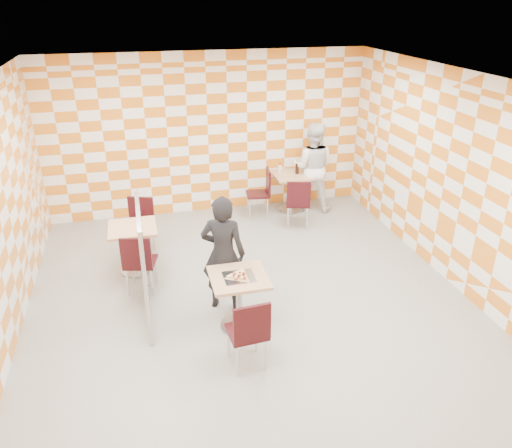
# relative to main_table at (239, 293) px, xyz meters

# --- Properties ---
(room_shell) EXTENTS (7.00, 7.00, 7.00)m
(room_shell) POSITION_rel_main_table_xyz_m (0.27, 0.93, 0.99)
(room_shell) COLOR gray
(room_shell) RESTS_ON ground
(main_table) EXTENTS (0.70, 0.70, 0.75)m
(main_table) POSITION_rel_main_table_xyz_m (0.00, 0.00, 0.00)
(main_table) COLOR tan
(main_table) RESTS_ON ground
(second_table) EXTENTS (0.70, 0.70, 0.75)m
(second_table) POSITION_rel_main_table_xyz_m (1.78, 3.44, 0.00)
(second_table) COLOR tan
(second_table) RESTS_ON ground
(empty_table) EXTENTS (0.70, 0.70, 0.75)m
(empty_table) POSITION_rel_main_table_xyz_m (-1.24, 1.77, 0.00)
(empty_table) COLOR tan
(empty_table) RESTS_ON ground
(chair_main_front) EXTENTS (0.45, 0.46, 0.92)m
(chair_main_front) POSITION_rel_main_table_xyz_m (-0.06, -0.81, 0.04)
(chair_main_front) COLOR black
(chair_main_front) RESTS_ON ground
(chair_second_front) EXTENTS (0.52, 0.53, 0.92)m
(chair_second_front) POSITION_rel_main_table_xyz_m (1.65, 2.65, 0.04)
(chair_second_front) COLOR black
(chair_second_front) RESTS_ON ground
(chair_second_side) EXTENTS (0.48, 0.47, 0.92)m
(chair_second_side) POSITION_rel_main_table_xyz_m (1.17, 3.32, 0.04)
(chair_second_side) COLOR black
(chair_second_side) RESTS_ON ground
(chair_empty_near) EXTENTS (0.51, 0.52, 0.92)m
(chair_empty_near) POSITION_rel_main_table_xyz_m (-1.19, 1.11, 0.04)
(chair_empty_near) COLOR black
(chair_empty_near) RESTS_ON ground
(chair_empty_far) EXTENTS (0.55, 0.55, 0.92)m
(chair_empty_far) POSITION_rel_main_table_xyz_m (-1.12, 2.41, 0.04)
(chair_empty_far) COLOR black
(chair_empty_far) RESTS_ON ground
(partition) EXTENTS (0.08, 1.38, 1.55)m
(partition) POSITION_rel_main_table_xyz_m (-1.12, 0.54, 0.28)
(partition) COLOR white
(partition) RESTS_ON ground
(man_dark) EXTENTS (0.69, 0.58, 1.62)m
(man_dark) POSITION_rel_main_table_xyz_m (-0.10, 0.51, 0.30)
(man_dark) COLOR black
(man_dark) RESTS_ON ground
(man_white) EXTENTS (1.03, 0.94, 1.73)m
(man_white) POSITION_rel_main_table_xyz_m (2.19, 3.44, 0.35)
(man_white) COLOR white
(man_white) RESTS_ON ground
(pizza_on_foil) EXTENTS (0.40, 0.40, 0.04)m
(pizza_on_foil) POSITION_rel_main_table_xyz_m (-0.00, -0.02, 0.26)
(pizza_on_foil) COLOR silver
(pizza_on_foil) RESTS_ON main_table
(sport_bottle) EXTENTS (0.06, 0.06, 0.20)m
(sport_bottle) POSITION_rel_main_table_xyz_m (1.59, 3.58, 0.33)
(sport_bottle) COLOR white
(sport_bottle) RESTS_ON second_table
(soda_bottle) EXTENTS (0.07, 0.07, 0.23)m
(soda_bottle) POSITION_rel_main_table_xyz_m (1.89, 3.45, 0.34)
(soda_bottle) COLOR black
(soda_bottle) RESTS_ON second_table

